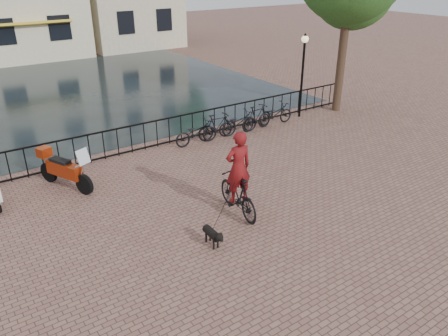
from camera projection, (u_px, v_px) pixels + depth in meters
ground at (300, 263)px, 9.81m from camera, size 100.00×100.00×0.00m
canal_water at (68, 93)px, 22.68m from camera, size 20.00×20.00×0.00m
railing at (144, 136)px, 15.55m from camera, size 20.00×0.05×1.02m
lamp_post at (303, 62)px, 18.16m from camera, size 0.30×0.30×3.45m
cyclist at (238, 179)px, 11.33m from camera, size 0.92×2.05×2.73m
dog at (212, 236)px, 10.34m from camera, size 0.27×0.77×0.52m
motorcycle at (64, 165)px, 12.80m from camera, size 1.27×2.06×1.46m
parked_bike_0 at (196, 133)px, 16.05m from camera, size 1.73×0.65×0.90m
parked_bike_1 at (218, 126)px, 16.52m from camera, size 1.69×0.58×1.00m
parked_bike_2 at (238, 123)px, 17.03m from camera, size 1.75×0.72×0.90m
parked_bike_3 at (257, 117)px, 17.50m from camera, size 1.72×0.72×1.00m
parked_bike_4 at (275, 114)px, 18.01m from camera, size 1.73×0.64×0.90m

